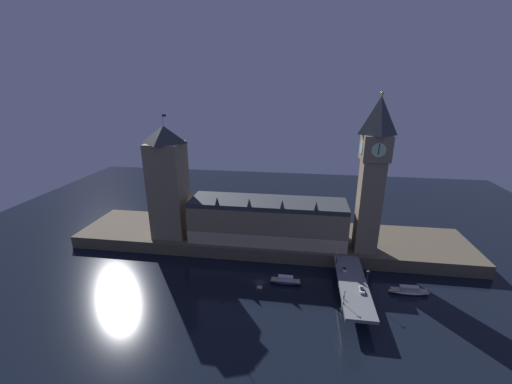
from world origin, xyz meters
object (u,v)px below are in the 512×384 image
Objects in this scene: car_southbound_lead at (362,290)px; street_lamp_near at (344,295)px; car_northbound_lead at (344,269)px; pedestrian_mid_walk at (364,276)px; street_lamp_far at (337,257)px; boat_downstream at (409,291)px; clock_tower at (373,172)px; boat_upstream at (285,281)px; pedestrian_far_rail at (337,261)px; pedestrian_near_rail at (344,297)px; street_lamp_mid at (368,275)px; victoria_tower at (168,182)px.

street_lamp_near is (-8.31, -9.12, 3.19)m from car_southbound_lead.
car_northbound_lead is 24.47m from street_lamp_near.
pedestrian_mid_walk is at bearing 75.23° from car_southbound_lead.
boat_downstream is at bearing -14.96° from street_lamp_far.
car_southbound_lead is 26.79m from boat_downstream.
clock_tower is 5.13× the size of boat_upstream.
clock_tower reaches higher than pedestrian_far_rail.
pedestrian_near_rail is at bearing -97.17° from car_northbound_lead.
street_lamp_mid is at bearing -97.44° from clock_tower.
street_lamp_far is (-10.95, 10.32, 2.99)m from pedestrian_mid_walk.
victoria_tower is 81.36m from boat_upstream.
street_lamp_near is (-0.40, -30.82, 3.01)m from pedestrian_far_rail.
boat_downstream is (20.37, 1.95, -6.84)m from pedestrian_mid_walk.
car_northbound_lead is 0.67× the size of street_lamp_near.
pedestrian_mid_walk is 15.34m from street_lamp_far.
street_lamp_far is (-0.40, -1.38, 2.93)m from pedestrian_far_rail.
boat_upstream is (-34.35, 1.49, -6.71)m from pedestrian_mid_walk.
victoria_tower is 15.90× the size of car_northbound_lead.
street_lamp_mid is (10.95, -16.10, 3.30)m from pedestrian_far_rail.
street_lamp_mid is at bearing -162.37° from boat_downstream.
pedestrian_far_rail is at bearing 132.07° from pedestrian_mid_walk.
victoria_tower is 36.43× the size of pedestrian_near_rail.
pedestrian_mid_walk is at bearing 95.19° from street_lamp_mid.
street_lamp_mid reaches higher than street_lamp_near.
street_lamp_near reaches higher than pedestrian_far_rail.
car_northbound_lead is at bearing 82.80° from street_lamp_near.
street_lamp_near is at bearing -97.20° from car_northbound_lead.
street_lamp_near reaches higher than pedestrian_near_rail.
pedestrian_near_rail is 30.33m from boat_upstream.
pedestrian_near_rail is 27.72m from pedestrian_far_rail.
pedestrian_far_rail is (-2.64, 6.76, 0.23)m from car_northbound_lead.
pedestrian_mid_walk is 15.75m from pedestrian_far_rail.
pedestrian_near_rail is (90.36, -47.04, -29.44)m from victoria_tower.
car_northbound_lead is 2.60× the size of pedestrian_mid_walk.
pedestrian_far_rail is (0.00, 27.72, -0.07)m from pedestrian_near_rail.
pedestrian_near_rail is 26.50m from street_lamp_far.
boat_upstream is at bearing 138.62° from street_lamp_near.
street_lamp_far is at bearing -132.17° from clock_tower.
clock_tower is at bearing 80.56° from pedestrian_mid_walk.
clock_tower is 17.36× the size of car_southbound_lead.
street_lamp_near is at bearing -132.37° from car_southbound_lead.
car_northbound_lead is (93.00, -26.08, -29.74)m from victoria_tower.
clock_tower is 42.34× the size of pedestrian_near_rail.
victoria_tower is at bearing 164.34° from car_northbound_lead.
street_lamp_mid is at bearing -52.36° from street_lamp_far.
clock_tower is 55.84m from boat_downstream.
pedestrian_far_rail is (-7.91, 21.70, 0.18)m from car_southbound_lead.
pedestrian_far_rail is 26.77m from boat_upstream.
clock_tower is 47.92m from car_northbound_lead.
boat_upstream is (-34.75, 5.89, -10.07)m from street_lamp_mid.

